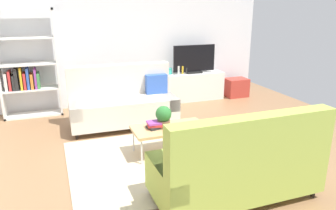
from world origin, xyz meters
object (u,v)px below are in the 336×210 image
object	(u,v)px
tv	(194,59)
storage_trunk	(236,87)
bottle_0	(178,70)
bottle_2	(186,71)
table_book_0	(156,127)
tv_console	(193,86)
vase_0	(169,71)
coffee_table	(170,129)
bookshelf	(27,69)
couch_green	(237,165)
bottle_1	(183,70)
couch_beige	(123,102)
potted_plant	(164,116)

from	to	relation	value
tv	storage_trunk	size ratio (longest dim) A/B	1.92
bottle_0	bottle_2	size ratio (longest dim) A/B	1.35
table_book_0	bottle_0	size ratio (longest dim) A/B	1.26
tv_console	vase_0	world-z (taller)	vase_0
tv	table_book_0	bearing A→B (deg)	-124.66
storage_trunk	bottle_2	world-z (taller)	bottle_2
coffee_table	bottle_0	bearing A→B (deg)	65.76
bookshelf	storage_trunk	bearing A→B (deg)	-1.48
couch_green	bottle_0	size ratio (longest dim) A/B	10.01
couch_green	storage_trunk	distance (m)	4.54
tv	couch_green	bearing A→B (deg)	-107.41
couch_green	bottle_1	xyz separation A→B (m)	(0.95, 3.94, 0.29)
couch_beige	coffee_table	xyz separation A→B (m)	(0.39, -1.42, -0.05)
bottle_0	bottle_1	size ratio (longest dim) A/B	1.04
storage_trunk	potted_plant	world-z (taller)	potted_plant
tv_console	bottle_2	size ratio (longest dim) A/B	9.93
bookshelf	bottle_1	size ratio (longest dim) A/B	11.43
couch_green	storage_trunk	bearing A→B (deg)	58.50
couch_beige	storage_trunk	size ratio (longest dim) A/B	3.69
table_book_0	bottle_2	bearing A→B (deg)	58.30
couch_beige	bookshelf	world-z (taller)	bookshelf
couch_beige	tv_console	distance (m)	2.23
bottle_0	tv_console	bearing A→B (deg)	5.85
bottle_0	bottle_2	xyz separation A→B (m)	(0.19, 0.00, -0.02)
tv	table_book_0	world-z (taller)	tv
couch_green	tv_console	world-z (taller)	couch_green
bottle_0	bottle_1	distance (m)	0.10
coffee_table	bottle_1	bearing A→B (deg)	63.91
couch_green	coffee_table	world-z (taller)	couch_green
storage_trunk	bottle_1	size ratio (longest dim) A/B	2.83
couch_green	tv	size ratio (longest dim) A/B	1.91
couch_beige	coffee_table	bearing A→B (deg)	106.31
couch_beige	couch_green	distance (m)	2.92
couch_green	bottle_2	distance (m)	4.09
bookshelf	potted_plant	bearing A→B (deg)	-52.99
couch_beige	vase_0	distance (m)	1.80
tv	storage_trunk	xyz separation A→B (m)	(1.10, -0.08, -0.73)
tv	bottle_2	world-z (taller)	tv
tv	storage_trunk	bearing A→B (deg)	-4.16
couch_green	bookshelf	xyz separation A→B (m)	(-2.30, 4.00, 0.52)
tv_console	table_book_0	size ratio (longest dim) A/B	5.83
tv	coffee_table	bearing A→B (deg)	-120.98
couch_green	vase_0	size ratio (longest dim) A/B	13.68
storage_trunk	table_book_0	world-z (taller)	table_book_0
coffee_table	vase_0	world-z (taller)	vase_0
table_book_0	couch_beige	bearing A→B (deg)	97.23
couch_beige	tv_console	world-z (taller)	couch_beige
table_book_0	vase_0	xyz separation A→B (m)	(1.15, 2.58, 0.27)
potted_plant	tv	bearing A→B (deg)	57.35
storage_trunk	couch_green	bearing A→B (deg)	-121.10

